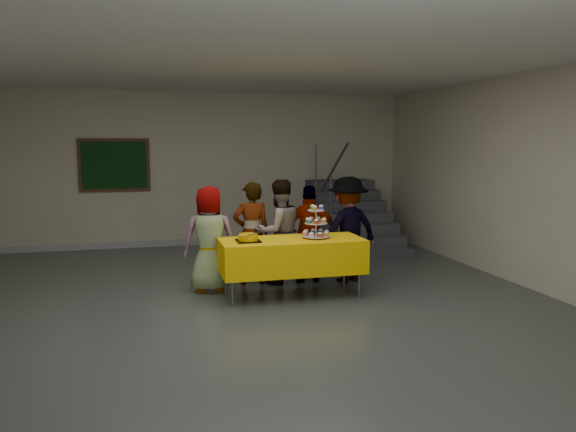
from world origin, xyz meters
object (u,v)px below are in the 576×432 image
(cupcake_stand, at_px, (316,226))
(staircase, at_px, (349,221))
(schoolchild_e, at_px, (348,229))
(bear_cake, at_px, (248,237))
(schoolchild_d, at_px, (310,234))
(bake_table, at_px, (292,255))
(schoolchild_a, at_px, (210,239))
(schoolchild_c, at_px, (279,232))
(schoolchild_b, at_px, (252,233))
(noticeboard, at_px, (114,165))

(cupcake_stand, height_order, staircase, staircase)
(schoolchild_e, xyz_separation_m, staircase, (1.01, 2.64, -0.28))
(bear_cake, distance_m, schoolchild_d, 1.30)
(schoolchild_d, height_order, staircase, staircase)
(schoolchild_e, bearing_deg, bake_table, 16.37)
(cupcake_stand, distance_m, schoolchild_e, 0.91)
(bear_cake, distance_m, schoolchild_a, 0.72)
(staircase, bearing_deg, schoolchild_e, -111.01)
(cupcake_stand, distance_m, staircase, 3.67)
(bake_table, xyz_separation_m, schoolchild_c, (0.00, 0.73, 0.20))
(schoolchild_d, height_order, schoolchild_e, schoolchild_e)
(bake_table, bearing_deg, schoolchild_d, 56.89)
(schoolchild_a, distance_m, schoolchild_d, 1.49)
(cupcake_stand, relative_size, schoolchild_a, 0.31)
(schoolchild_a, relative_size, schoolchild_b, 0.98)
(schoolchild_e, bearing_deg, schoolchild_b, -22.01)
(schoolchild_e, height_order, staircase, staircase)
(noticeboard, bearing_deg, bear_cake, -66.33)
(schoolchild_a, relative_size, noticeboard, 1.12)
(cupcake_stand, distance_m, schoolchild_a, 1.46)
(schoolchild_c, relative_size, staircase, 0.63)
(schoolchild_b, xyz_separation_m, noticeboard, (-2.00, 3.29, 0.86))
(schoolchild_d, bearing_deg, bear_cake, 51.72)
(schoolchild_a, bearing_deg, schoolchild_c, -164.40)
(bake_table, bearing_deg, staircase, 58.07)
(bake_table, bearing_deg, bear_cake, -176.07)
(staircase, xyz_separation_m, noticeboard, (-4.41, 0.84, 1.11))
(schoolchild_e, relative_size, staircase, 0.64)
(schoolchild_b, bearing_deg, staircase, -135.14)
(noticeboard, bearing_deg, schoolchild_d, -49.63)
(cupcake_stand, bearing_deg, noticeboard, 123.79)
(bear_cake, bearing_deg, schoolchild_d, 35.50)
(bear_cake, relative_size, schoolchild_c, 0.24)
(cupcake_stand, relative_size, noticeboard, 0.34)
(bake_table, xyz_separation_m, cupcake_stand, (0.33, -0.00, 0.38))
(schoolchild_a, height_order, noticeboard, noticeboard)
(schoolchild_a, bearing_deg, bake_table, 156.79)
(schoolchild_a, bearing_deg, staircase, -134.10)
(schoolchild_a, bearing_deg, noticeboard, -64.67)
(bake_table, relative_size, schoolchild_b, 1.27)
(cupcake_stand, xyz_separation_m, schoolchild_a, (-1.35, 0.53, -0.21))
(bake_table, height_order, staircase, staircase)
(schoolchild_c, bearing_deg, schoolchild_d, 162.31)
(staircase, relative_size, noticeboard, 1.85)
(bake_table, xyz_separation_m, bear_cake, (-0.59, -0.04, 0.27))
(schoolchild_c, distance_m, schoolchild_e, 1.01)
(bake_table, distance_m, schoolchild_b, 0.89)
(bake_table, relative_size, schoolchild_e, 1.22)
(bear_cake, bearing_deg, schoolchild_e, 21.86)
(staircase, bearing_deg, schoolchild_d, -121.59)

